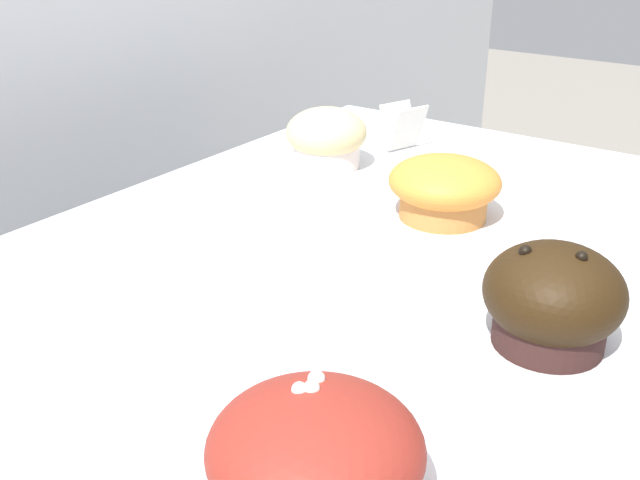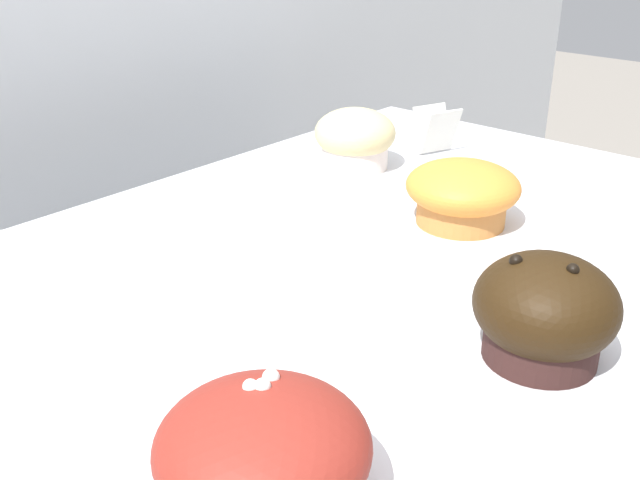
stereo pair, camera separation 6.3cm
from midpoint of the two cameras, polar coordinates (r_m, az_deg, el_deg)
wall_back at (r=1.13m, az=-20.61°, el=4.87°), size 3.20×0.10×1.80m
muffin_back_left at (r=0.78m, az=13.08°, el=3.50°), size 0.12×0.12×0.07m
muffin_back_right at (r=0.57m, az=19.84°, el=-5.28°), size 0.10×0.10×0.08m
muffin_front_left at (r=0.93m, az=4.63°, el=7.67°), size 0.10×0.10×0.07m
muffin_front_right at (r=0.42m, az=0.12°, el=-16.24°), size 0.12×0.12×0.07m
price_card at (r=1.00m, az=10.67°, el=8.25°), size 0.06×0.06×0.06m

